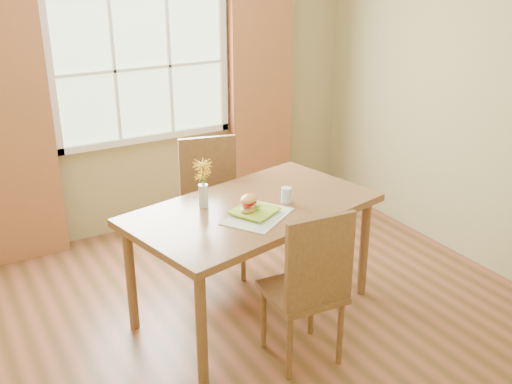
{
  "coord_description": "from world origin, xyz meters",
  "views": [
    {
      "loc": [
        -1.75,
        -3.15,
        2.46
      ],
      "look_at": [
        0.11,
        0.07,
        0.95
      ],
      "focal_mm": 42.0,
      "sensor_mm": 36.0,
      "label": 1
    }
  ],
  "objects": [
    {
      "name": "water_glass",
      "position": [
        0.34,
        0.06,
        0.88
      ],
      "size": [
        0.07,
        0.07,
        0.11
      ],
      "color": "silver",
      "rests_on": "dining_table"
    },
    {
      "name": "curtain_left",
      "position": [
        -1.15,
        1.78,
        1.1
      ],
      "size": [
        0.65,
        0.08,
        2.2
      ],
      "primitive_type": "cube",
      "color": "maroon",
      "rests_on": "room"
    },
    {
      "name": "chair_far",
      "position": [
        0.13,
        0.83,
        0.6
      ],
      "size": [
        0.55,
        0.55,
        1.1
      ],
      "rotation": [
        0.0,
        0.0,
        -0.24
      ],
      "color": "brown",
      "rests_on": "room"
    },
    {
      "name": "croissant_sandwich",
      "position": [
        0.02,
        0.02,
        0.9
      ],
      "size": [
        0.19,
        0.18,
        0.12
      ],
      "rotation": [
        0.0,
        0.0,
        0.68
      ],
      "color": "gold",
      "rests_on": "plate"
    },
    {
      "name": "placemat",
      "position": [
        0.05,
        -0.05,
        0.83
      ],
      "size": [
        0.56,
        0.52,
        0.01
      ],
      "primitive_type": "cube",
      "rotation": [
        0.0,
        0.0,
        0.57
      ],
      "color": "beige",
      "rests_on": "dining_table"
    },
    {
      "name": "curtain_right",
      "position": [
        1.15,
        1.78,
        1.1
      ],
      "size": [
        0.65,
        0.08,
        2.2
      ],
      "primitive_type": "cube",
      "color": "maroon",
      "rests_on": "room"
    },
    {
      "name": "chair_near",
      "position": [
        0.1,
        -0.59,
        0.58
      ],
      "size": [
        0.48,
        0.48,
        1.07
      ],
      "rotation": [
        0.0,
        0.0,
        -0.08
      ],
      "color": "brown",
      "rests_on": "room"
    },
    {
      "name": "plate",
      "position": [
        0.05,
        -0.0,
        0.84
      ],
      "size": [
        0.35,
        0.35,
        0.01
      ],
      "primitive_type": "cube",
      "rotation": [
        0.0,
        0.0,
        0.46
      ],
      "color": "#96C731",
      "rests_on": "placemat"
    },
    {
      "name": "flower_vase",
      "position": [
        -0.18,
        0.28,
        1.03
      ],
      "size": [
        0.13,
        0.13,
        0.33
      ],
      "color": "silver",
      "rests_on": "dining_table"
    },
    {
      "name": "dining_table",
      "position": [
        0.11,
        0.12,
        0.74
      ],
      "size": [
        1.86,
        1.3,
        0.83
      ],
      "rotation": [
        0.0,
        0.0,
        0.22
      ],
      "color": "brown",
      "rests_on": "room"
    },
    {
      "name": "window",
      "position": [
        0.0,
        1.87,
        1.5
      ],
      "size": [
        1.62,
        0.06,
        1.32
      ],
      "color": "#ABCE9C",
      "rests_on": "room"
    },
    {
      "name": "room",
      "position": [
        0.0,
        0.0,
        1.35
      ],
      "size": [
        4.24,
        3.84,
        2.74
      ],
      "color": "brown",
      "rests_on": "ground"
    }
  ]
}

